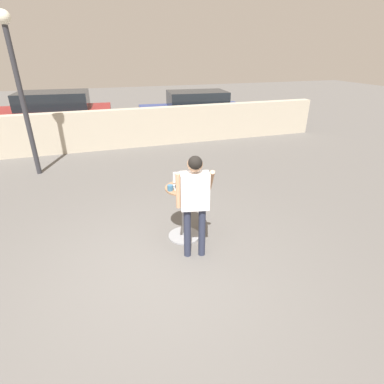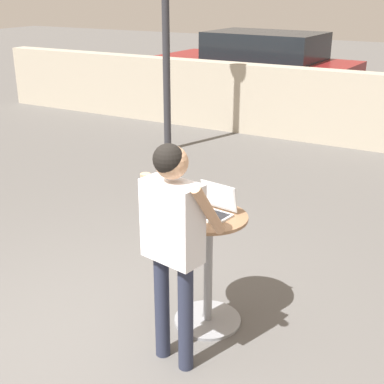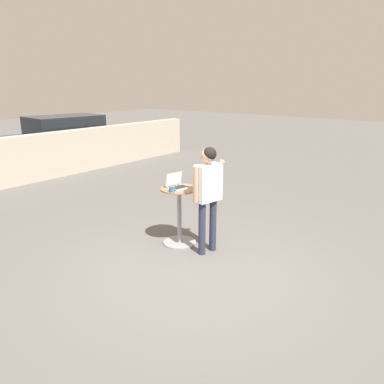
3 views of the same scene
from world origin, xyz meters
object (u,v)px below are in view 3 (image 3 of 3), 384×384
coffee_mug (172,189)px  parked_car_near_street (62,140)px  laptop (177,184)px  standing_person (208,187)px  cafe_table (179,214)px

coffee_mug → parked_car_near_street: size_ratio=0.03×
laptop → coffee_mug: (-0.24, -0.10, -0.01)m
standing_person → parked_car_near_street: 7.96m
laptop → standing_person: 0.61m
coffee_mug → standing_person: standing_person is taller
cafe_table → standing_person: standing_person is taller
standing_person → parked_car_near_street: (2.44, 7.57, -0.26)m
standing_person → laptop: bearing=90.2°
cafe_table → laptop: 0.50m
coffee_mug → parked_car_near_street: parked_car_near_street is taller
cafe_table → laptop: laptop is taller
laptop → parked_car_near_street: size_ratio=0.09×
coffee_mug → standing_person: 0.57m
coffee_mug → parked_car_near_street: 7.55m
laptop → cafe_table: bearing=-99.1°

